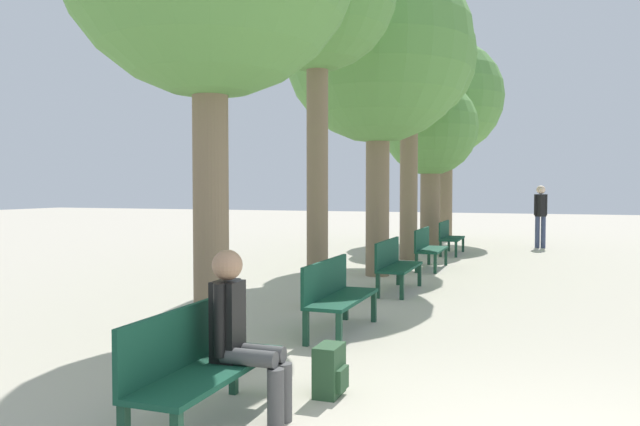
# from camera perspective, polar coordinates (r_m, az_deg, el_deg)

# --- Properties ---
(bench_row_0) EXTENTS (0.46, 1.51, 0.85)m
(bench_row_0) POSITION_cam_1_polar(r_m,az_deg,el_deg) (4.61, -11.07, -12.97)
(bench_row_0) COLOR #144733
(bench_row_0) RESTS_ON ground_plane
(bench_row_1) EXTENTS (0.46, 1.51, 0.85)m
(bench_row_1) POSITION_cam_1_polar(r_m,az_deg,el_deg) (7.36, 1.40, -7.18)
(bench_row_1) COLOR #144733
(bench_row_1) RESTS_ON ground_plane
(bench_row_2) EXTENTS (0.46, 1.51, 0.85)m
(bench_row_2) POSITION_cam_1_polar(r_m,az_deg,el_deg) (10.30, 6.83, -4.48)
(bench_row_2) COLOR #144733
(bench_row_2) RESTS_ON ground_plane
(bench_row_3) EXTENTS (0.46, 1.51, 0.85)m
(bench_row_3) POSITION_cam_1_polar(r_m,az_deg,el_deg) (13.30, 9.81, -2.97)
(bench_row_3) COLOR #144733
(bench_row_3) RESTS_ON ground_plane
(bench_row_4) EXTENTS (0.46, 1.51, 0.85)m
(bench_row_4) POSITION_cam_1_polar(r_m,az_deg,el_deg) (16.33, 11.69, -2.02)
(bench_row_4) COLOR #144733
(bench_row_4) RESTS_ON ground_plane
(tree_row_2) EXTENTS (3.62, 3.62, 6.19)m
(tree_row_2) POSITION_cam_1_polar(r_m,az_deg,el_deg) (12.36, 5.33, 14.61)
(tree_row_2) COLOR #7A664C
(tree_row_2) RESTS_ON ground_plane
(tree_row_3) EXTENTS (3.13, 3.13, 6.33)m
(tree_row_3) POSITION_cam_1_polar(r_m,az_deg,el_deg) (15.24, 8.18, 13.66)
(tree_row_3) COLOR #7A664C
(tree_row_3) RESTS_ON ground_plane
(tree_row_4) EXTENTS (2.65, 2.65, 4.72)m
(tree_row_4) POSITION_cam_1_polar(r_m,az_deg,el_deg) (17.92, 10.08, 7.40)
(tree_row_4) COLOR #7A664C
(tree_row_4) RESTS_ON ground_plane
(tree_row_5) EXTENTS (3.68, 3.68, 6.45)m
(tree_row_5) POSITION_cam_1_polar(r_m,az_deg,el_deg) (20.77, 11.41, 10.19)
(tree_row_5) COLOR #7A664C
(tree_row_5) RESTS_ON ground_plane
(person_seated) EXTENTS (0.59, 0.33, 1.25)m
(person_seated) POSITION_cam_1_polar(r_m,az_deg,el_deg) (4.65, -7.21, -10.60)
(person_seated) COLOR #4C4C4C
(person_seated) RESTS_ON ground_plane
(backpack) EXTENTS (0.23, 0.32, 0.42)m
(backpack) POSITION_cam_1_polar(r_m,az_deg,el_deg) (5.25, 0.92, -14.21)
(backpack) COLOR #284C2D
(backpack) RESTS_ON ground_plane
(pedestrian_near) EXTENTS (0.36, 0.32, 1.77)m
(pedestrian_near) POSITION_cam_1_polar(r_m,az_deg,el_deg) (18.73, 19.52, 0.07)
(pedestrian_near) COLOR #384260
(pedestrian_near) RESTS_ON ground_plane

